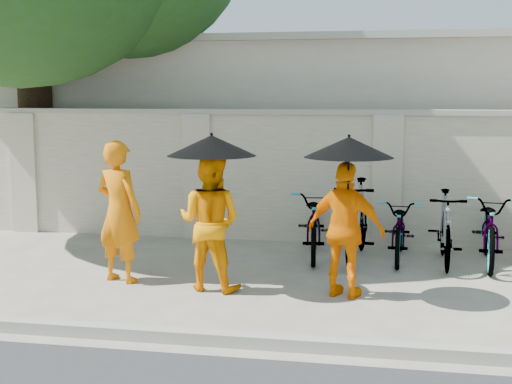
# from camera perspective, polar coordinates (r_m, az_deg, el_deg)

# --- Properties ---
(ground) EXTENTS (80.00, 80.00, 0.00)m
(ground) POSITION_cam_1_polar(r_m,az_deg,el_deg) (8.50, -3.58, -8.02)
(ground) COLOR #ACA38D
(kerb) EXTENTS (40.00, 0.16, 0.12)m
(kerb) POSITION_cam_1_polar(r_m,az_deg,el_deg) (6.93, -7.10, -11.31)
(kerb) COLOR #9D9C8F
(kerb) RESTS_ON ground
(compound_wall) EXTENTS (20.00, 0.30, 2.00)m
(compound_wall) POSITION_cam_1_polar(r_m,az_deg,el_deg) (11.25, 5.35, 1.09)
(compound_wall) COLOR beige
(compound_wall) RESTS_ON ground
(building_behind) EXTENTS (14.00, 6.00, 3.20)m
(building_behind) POSITION_cam_1_polar(r_m,az_deg,el_deg) (14.94, 10.59, 4.99)
(building_behind) COLOR beige
(building_behind) RESTS_ON ground
(monk_left) EXTENTS (0.75, 0.61, 1.76)m
(monk_left) POSITION_cam_1_polar(r_m,az_deg,el_deg) (8.96, -10.91, -1.54)
(monk_left) COLOR orange
(monk_left) RESTS_ON ground
(monk_center) EXTENTS (0.89, 0.75, 1.63)m
(monk_center) POSITION_cam_1_polar(r_m,az_deg,el_deg) (8.48, -3.72, -2.41)
(monk_center) COLOR #FD9101
(monk_center) RESTS_ON ground
(parasol_center) EXTENTS (1.04, 1.04, 0.93)m
(parasol_center) POSITION_cam_1_polar(r_m,az_deg,el_deg) (8.27, -3.58, 3.73)
(parasol_center) COLOR black
(parasol_center) RESTS_ON ground
(monk_right) EXTENTS (0.99, 0.65, 1.57)m
(monk_right) POSITION_cam_1_polar(r_m,az_deg,el_deg) (8.19, 7.21, -3.04)
(monk_right) COLOR #FF7D00
(monk_right) RESTS_ON ground
(parasol_right) EXTENTS (1.00, 1.00, 0.97)m
(parasol_right) POSITION_cam_1_polar(r_m,az_deg,el_deg) (7.98, 7.44, 3.58)
(parasol_right) COLOR black
(parasol_right) RESTS_ON ground
(bike_0) EXTENTS (0.85, 1.96, 1.00)m
(bike_0) POSITION_cam_1_polar(r_m,az_deg,el_deg) (10.22, 4.75, -2.43)
(bike_0) COLOR gray
(bike_0) RESTS_ON ground
(bike_1) EXTENTS (0.71, 1.93, 1.14)m
(bike_1) POSITION_cam_1_polar(r_m,az_deg,el_deg) (10.06, 8.09, -2.25)
(bike_1) COLOR gray
(bike_1) RESTS_ON ground
(bike_2) EXTENTS (0.67, 1.74, 0.90)m
(bike_2) POSITION_cam_1_polar(r_m,az_deg,el_deg) (10.18, 11.48, -2.88)
(bike_2) COLOR gray
(bike_2) RESTS_ON ground
(bike_3) EXTENTS (0.50, 1.69, 1.01)m
(bike_3) POSITION_cam_1_polar(r_m,az_deg,el_deg) (10.06, 14.92, -2.81)
(bike_3) COLOR gray
(bike_3) RESTS_ON ground
(bike_4) EXTENTS (0.82, 1.96, 1.01)m
(bike_4) POSITION_cam_1_polar(r_m,az_deg,el_deg) (10.20, 18.25, -2.81)
(bike_4) COLOR gray
(bike_4) RESTS_ON ground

